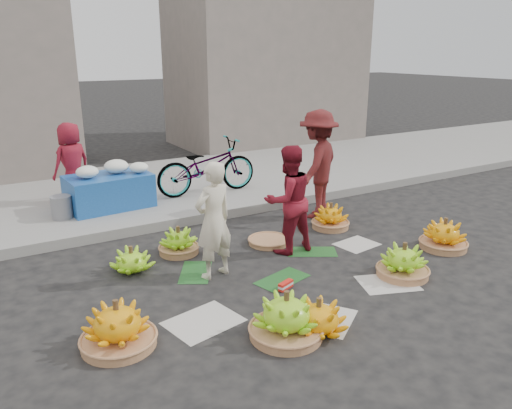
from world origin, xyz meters
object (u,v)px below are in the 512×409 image
banana_bunch_4 (444,235)px  bicycle (207,167)px  flower_table (110,189)px  banana_bunch_0 (118,326)px  vendor_cream (214,221)px

banana_bunch_4 → bicycle: (-1.78, 3.73, 0.42)m
flower_table → banana_bunch_4: bearing=-51.8°
banana_bunch_0 → bicycle: bearing=55.0°
banana_bunch_0 → banana_bunch_4: banana_bunch_0 is taller
vendor_cream → flower_table: 3.02m
banana_bunch_0 → flower_table: (0.96, 3.86, 0.23)m
banana_bunch_0 → vendor_cream: 1.73m
vendor_cream → flower_table: size_ratio=1.03×
banana_bunch_4 → flower_table: flower_table is taller
banana_bunch_0 → flower_table: 3.98m
banana_bunch_4 → bicycle: size_ratio=0.34×
flower_table → bicycle: (1.72, -0.03, 0.17)m
banana_bunch_0 → banana_bunch_4: size_ratio=1.09×
banana_bunch_0 → flower_table: flower_table is taller
bicycle → banana_bunch_0: bearing=147.0°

